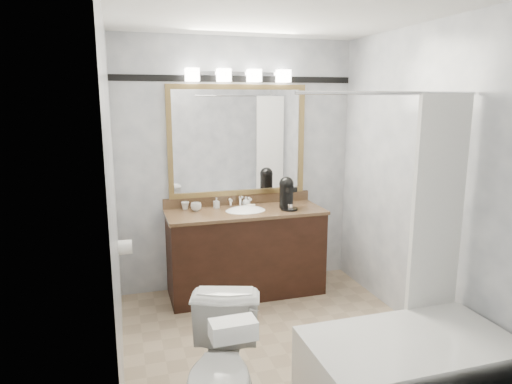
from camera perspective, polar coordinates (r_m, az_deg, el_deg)
room at (r=3.39m, az=3.24°, el=0.27°), size 2.42×2.62×2.52m
vanity at (r=4.54m, az=-1.31°, el=-7.30°), size 1.53×0.58×0.97m
mirror at (r=4.57m, az=-2.27°, el=6.41°), size 1.40×0.04×1.10m
vanity_light_bar at (r=4.50m, az=-2.15°, el=14.39°), size 1.02×0.14×0.12m
accent_stripe at (r=4.57m, az=-2.37°, el=13.94°), size 2.40×0.01×0.06m
bathtub at (r=3.24m, az=18.71°, el=-19.36°), size 1.30×0.75×1.96m
tp_roll at (r=3.98m, az=-16.04°, el=-6.64°), size 0.11×0.12×0.12m
toilet at (r=2.80m, az=-4.28°, el=-21.79°), size 0.63×0.84×0.76m
tissue_box at (r=2.34m, az=-2.87°, el=-16.77°), size 0.23×0.13×0.09m
coffee_maker at (r=4.46m, az=3.87°, el=-0.06°), size 0.17×0.21×0.32m
cup_left at (r=4.44m, az=-7.50°, el=-1.84°), size 0.11×0.11×0.08m
cup_right at (r=4.52m, az=-8.85°, el=-1.68°), size 0.10×0.10×0.07m
soap_bottle_a at (r=4.52m, az=-4.98°, el=-1.36°), size 0.06×0.06×0.11m
soap_bottle_b at (r=4.59m, az=-1.27°, el=-1.18°), size 0.09×0.09×0.10m
soap_bar at (r=4.56m, az=-0.64°, el=-1.73°), size 0.09×0.08×0.03m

